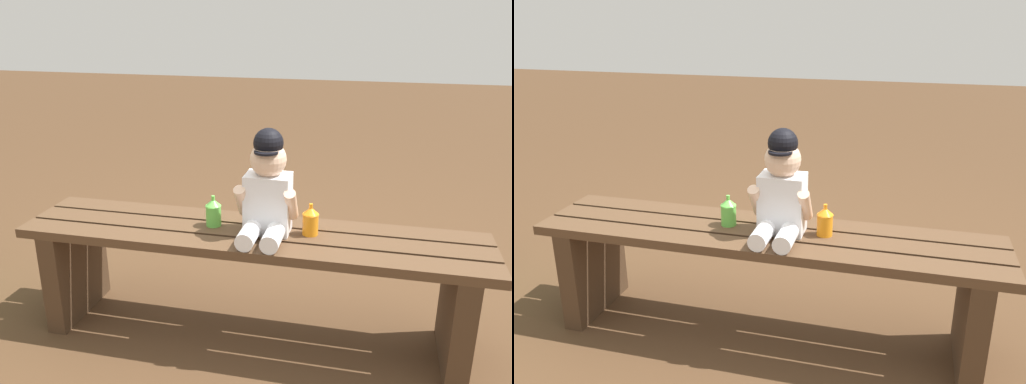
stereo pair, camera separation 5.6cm
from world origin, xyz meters
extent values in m
plane|color=#4C331E|center=(0.00, 0.00, 0.00)|extent=(16.00, 16.00, 0.00)
cube|color=#513823|center=(0.00, -0.13, 0.44)|extent=(1.80, 0.12, 0.04)
cube|color=#513823|center=(0.00, 0.00, 0.44)|extent=(1.80, 0.12, 0.04)
cube|color=#513823|center=(0.00, 0.13, 0.44)|extent=(1.80, 0.12, 0.04)
cube|color=#452F1E|center=(-0.78, 0.00, 0.21)|extent=(0.08, 0.38, 0.42)
cube|color=#452F1E|center=(0.78, 0.00, 0.21)|extent=(0.08, 0.38, 0.42)
cube|color=white|center=(0.06, 0.01, 0.57)|extent=(0.17, 0.12, 0.23)
sphere|color=beige|center=(0.06, 0.01, 0.75)|extent=(0.14, 0.14, 0.14)
cylinder|color=black|center=(0.06, -0.02, 0.78)|extent=(0.09, 0.09, 0.01)
sphere|color=black|center=(0.06, 0.01, 0.81)|extent=(0.11, 0.11, 0.11)
cylinder|color=white|center=(0.02, -0.11, 0.49)|extent=(0.07, 0.16, 0.07)
cylinder|color=white|center=(0.11, -0.11, 0.49)|extent=(0.07, 0.16, 0.07)
cylinder|color=beige|center=(-0.03, -0.02, 0.59)|extent=(0.04, 0.12, 0.14)
cylinder|color=beige|center=(0.16, -0.02, 0.59)|extent=(0.04, 0.12, 0.14)
cylinder|color=#66CC4C|center=(-0.16, 0.02, 0.50)|extent=(0.06, 0.06, 0.08)
cone|color=#66CC4C|center=(-0.16, 0.02, 0.56)|extent=(0.06, 0.06, 0.03)
cylinder|color=#66CC4C|center=(-0.16, 0.02, 0.57)|extent=(0.01, 0.01, 0.02)
cylinder|color=orange|center=(0.23, 0.02, 0.50)|extent=(0.06, 0.06, 0.08)
cone|color=orange|center=(0.23, 0.02, 0.56)|extent=(0.06, 0.06, 0.03)
cylinder|color=orange|center=(0.23, 0.02, 0.57)|extent=(0.01, 0.01, 0.02)
camera|label=1|loc=(0.45, -1.81, 1.28)|focal=37.09mm
camera|label=2|loc=(0.50, -1.80, 1.28)|focal=37.09mm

